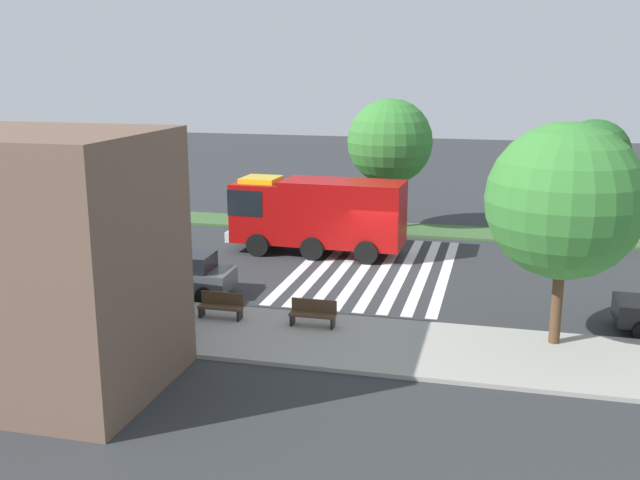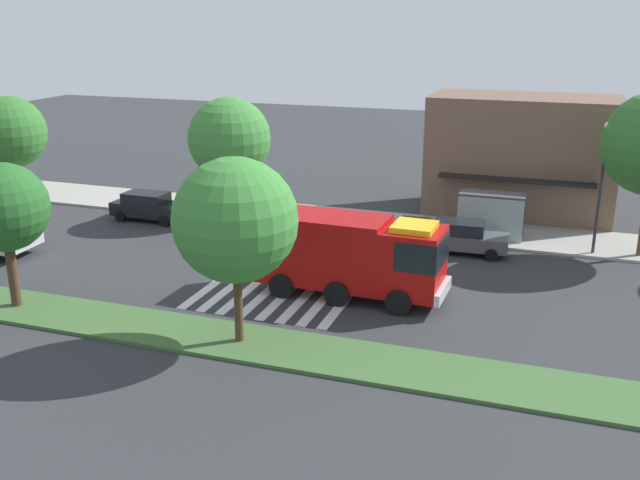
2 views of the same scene
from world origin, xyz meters
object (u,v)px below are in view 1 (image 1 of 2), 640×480
Objects in this scene: bench_west_of_shelter at (313,313)px; median_tree_far_west at (594,156)px; fire_truck at (313,212)px; parked_car_mid at (177,273)px; sidewalk_tree_west at (565,201)px; median_tree_west at (390,142)px; bus_stop_shelter at (117,263)px; bench_near_shelter at (221,305)px.

median_tree_far_west is (-10.47, -16.11, 3.81)m from bench_west_of_shelter.
parked_car_mid is at bearing 66.49° from fire_truck.
sidewalk_tree_west reaches higher than median_tree_west.
bus_stop_shelter reaches higher than bench_near_shelter.
parked_car_mid is 2.97m from bus_stop_shelter.
median_tree_far_west is (-16.72, -13.54, 3.53)m from parked_car_mid.
fire_truck is 14.60m from median_tree_far_west.
bus_stop_shelter is 0.50× the size of median_tree_west.
bench_west_of_shelter is (-2.66, 10.18, -1.45)m from fire_truck.
bus_stop_shelter is at bearing 65.16° from median_tree_west.
parked_car_mid is 0.66× the size of median_tree_west.
bench_west_of_shelter is at bearing 56.98° from median_tree_far_west.
median_tree_far_west is at bearing -137.96° from bus_stop_shelter.
median_tree_west reaches higher than parked_car_mid.
bench_near_shelter is 21.58m from median_tree_far_west.
sidewalk_tree_west reaches higher than bus_stop_shelter.
bus_stop_shelter reaches higher than parked_car_mid.
sidewalk_tree_west is (-11.36, -0.37, 4.21)m from bench_near_shelter.
sidewalk_tree_west is (-7.99, -0.37, 4.21)m from bench_west_of_shelter.
sidewalk_tree_west is at bearing 116.69° from median_tree_west.
fire_truck is at bearing -117.67° from parked_car_mid.
fire_truck is 7.12m from median_tree_west.
bench_west_of_shelter is at bearing 155.26° from parked_car_mid.
bench_near_shelter is at bearing 87.75° from fire_truck.
median_tree_west is at bearing -102.09° from bench_near_shelter.
median_tree_west reaches higher than median_tree_far_west.
median_tree_far_west reaches higher than fire_truck.
sidewalk_tree_west is 17.62m from median_tree_west.
sidewalk_tree_west is 1.17× the size of median_tree_far_west.
bench_near_shelter is 0.23× the size of median_tree_west.
bench_near_shelter is at bearing 1.85° from sidewalk_tree_west.
median_tree_far_west is at bearing -143.39° from parked_car_mid.
fire_truck is 1.82× the size of parked_car_mid.
bus_stop_shelter is 17.98m from median_tree_west.
parked_car_mid is (3.59, 7.61, -1.17)m from fire_truck.
median_tree_far_west reaches higher than bench_near_shelter.
bus_stop_shelter is at bearing -0.13° from bench_west_of_shelter.
sidewalk_tree_west is at bearing 139.13° from fire_truck.
bench_near_shelter is 0.26× the size of median_tree_far_west.
bus_stop_shelter is 2.19× the size of bench_near_shelter.
bench_near_shelter is (-2.88, 2.57, -0.28)m from parked_car_mid.
median_tree_far_west is at bearing -98.96° from sidewalk_tree_west.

